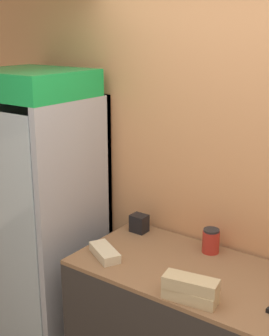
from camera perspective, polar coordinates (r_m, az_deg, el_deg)
The scene contains 7 objects.
wall_back at distance 2.85m, azimuth 16.06°, elevation -2.12°, with size 5.20×0.09×2.70m.
beverage_cooler at distance 3.46m, azimuth -10.61°, elevation -3.19°, with size 0.72×0.71×1.98m.
sandwich_stack_bottom at distance 2.47m, azimuth 6.80°, elevation -15.12°, with size 0.29×0.14×0.06m.
sandwich_stack_middle at distance 2.44m, azimuth 6.86°, elevation -13.83°, with size 0.29×0.16×0.06m.
sandwich_flat_left at distance 2.88m, azimuth -3.66°, elevation -10.23°, with size 0.28×0.22×0.06m.
condiment_jar at distance 2.95m, azimuth 9.29°, elevation -8.76°, with size 0.11×0.11×0.15m.
napkin_dispenser at distance 3.19m, azimuth 0.57°, elevation -6.76°, with size 0.11×0.09×0.12m.
Camera 1 is at (0.89, -1.22, 2.25)m, focal length 50.00 mm.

